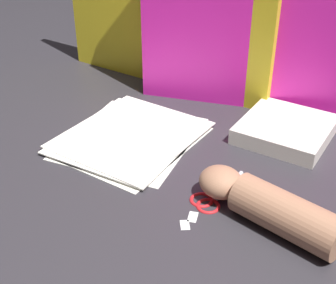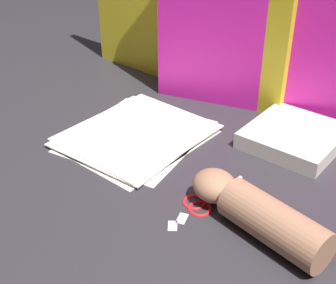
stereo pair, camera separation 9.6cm
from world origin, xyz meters
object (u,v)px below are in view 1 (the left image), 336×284
(book_closed, at_px, (286,129))
(scissors, at_px, (216,197))
(paper_stack, at_px, (130,137))
(hand_forearm, at_px, (268,206))

(book_closed, distance_m, scissors, 0.30)
(book_closed, bearing_deg, paper_stack, -149.93)
(paper_stack, distance_m, book_closed, 0.36)
(scissors, height_order, hand_forearm, hand_forearm)
(hand_forearm, bearing_deg, paper_stack, 160.12)
(book_closed, xyz_separation_m, scissors, (-0.05, -0.29, -0.01))
(paper_stack, height_order, scissors, paper_stack)
(scissors, bearing_deg, book_closed, 80.14)
(hand_forearm, bearing_deg, scissors, 168.60)
(book_closed, bearing_deg, scissors, -99.86)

